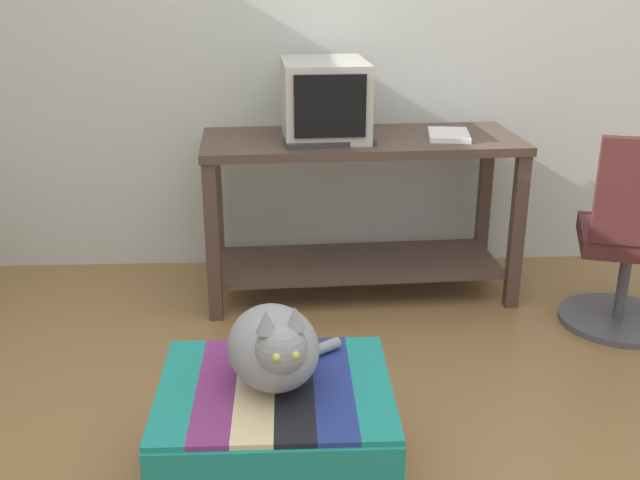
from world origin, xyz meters
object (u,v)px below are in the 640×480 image
object	(u,v)px
tv_monitor	(324,100)
office_chair	(631,248)
cat	(275,347)
book	(449,135)
ottoman_with_blanket	(276,437)
desk	(360,189)
keyboard	(329,142)

from	to	relation	value
tv_monitor	office_chair	size ratio (longest dim) A/B	0.58
cat	office_chair	bearing A→B (deg)	22.00
book	ottoman_with_blanket	size ratio (longest dim) A/B	0.38
desk	tv_monitor	size ratio (longest dim) A/B	2.90
tv_monitor	keyboard	bearing A→B (deg)	-88.25
ottoman_with_blanket	office_chair	bearing A→B (deg)	33.55
ottoman_with_blanket	cat	world-z (taller)	cat
tv_monitor	cat	bearing A→B (deg)	-101.36
keyboard	book	distance (m)	0.57
tv_monitor	keyboard	distance (m)	0.23
tv_monitor	office_chair	world-z (taller)	tv_monitor
keyboard	cat	bearing A→B (deg)	-108.87
keyboard	office_chair	size ratio (longest dim) A/B	0.45
book	office_chair	bearing A→B (deg)	-23.66
desk	ottoman_with_blanket	distance (m)	1.56
tv_monitor	book	world-z (taller)	tv_monitor
keyboard	desk	bearing A→B (deg)	32.79
desk	book	distance (m)	0.48
book	office_chair	distance (m)	0.94
tv_monitor	keyboard	xyz separation A→B (m)	(0.01, -0.17, -0.16)
office_chair	keyboard	bearing A→B (deg)	3.10
ottoman_with_blanket	cat	size ratio (longest dim) A/B	1.66
tv_monitor	keyboard	size ratio (longest dim) A/B	1.29
book	office_chair	xyz separation A→B (m)	(0.72, -0.44, -0.40)
cat	office_chair	xyz separation A→B (m)	(1.51, 1.00, -0.10)
tv_monitor	ottoman_with_blanket	distance (m)	1.70
book	ottoman_with_blanket	bearing A→B (deg)	-111.01
book	ottoman_with_blanket	distance (m)	1.76
ottoman_with_blanket	book	bearing A→B (deg)	61.25
cat	keyboard	bearing A→B (deg)	68.69
ottoman_with_blanket	cat	distance (m)	0.30
cat	desk	bearing A→B (deg)	63.78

